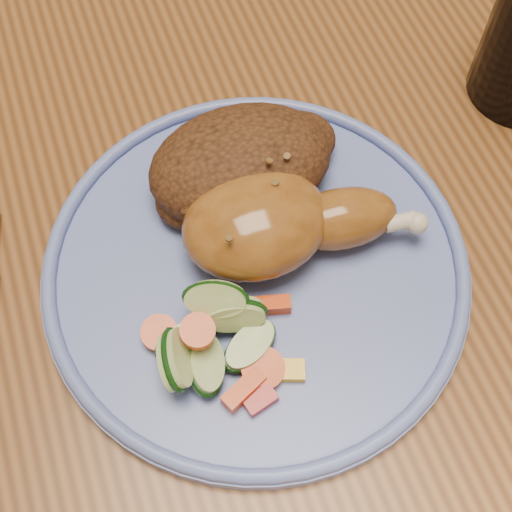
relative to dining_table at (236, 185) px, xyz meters
The scene contains 7 objects.
ground 0.67m from the dining_table, ahead, with size 4.00×4.00×0.00m, color #54321C.
dining_table is the anchor object (origin of this frame).
plate 0.16m from the dining_table, 101.78° to the right, with size 0.30×0.30×0.01m, color #5E70B9.
plate_rim 0.17m from the dining_table, 101.78° to the right, with size 0.29×0.29×0.01m, color #5E70B9.
chicken_leg 0.17m from the dining_table, 93.38° to the right, with size 0.16×0.08×0.05m.
rice_pilaf 0.13m from the dining_table, 100.95° to the right, with size 0.14×0.10×0.06m.
vegetable_pile 0.22m from the dining_table, 112.00° to the right, with size 0.10×0.10×0.05m.
Camera 1 is at (-0.10, -0.34, 1.20)m, focal length 50.00 mm.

